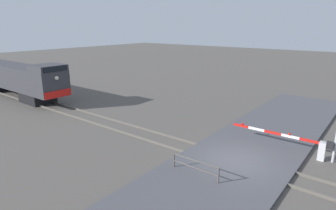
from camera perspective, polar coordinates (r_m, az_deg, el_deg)
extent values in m
plane|color=#514C47|center=(16.65, 13.37, -11.17)|extent=(160.00, 160.00, 0.00)
cube|color=#59544C|center=(16.03, 12.28, -11.90)|extent=(0.08, 80.00, 0.15)
cube|color=#59544C|center=(17.22, 14.41, -10.03)|extent=(0.08, 80.00, 0.15)
cube|color=#47474C|center=(16.62, 13.39, -10.92)|extent=(36.00, 5.97, 0.16)
cube|color=black|center=(31.08, -24.60, 1.46)|extent=(2.32, 3.20, 1.05)
cube|color=#333338|center=(34.86, -28.50, 5.23)|extent=(2.73, 16.69, 2.33)
cube|color=#333338|center=(28.38, -22.94, 6.87)|extent=(2.67, 2.56, 0.56)
cube|color=black|center=(27.25, -21.56, 6.70)|extent=(2.32, 0.06, 0.45)
cube|color=red|center=(27.64, -21.09, 2.08)|extent=(2.59, 0.08, 0.64)
sphere|color=#F2EACC|center=(27.35, -21.37, 5.04)|extent=(0.36, 0.36, 0.36)
cube|color=silver|center=(18.45, 28.40, -8.12)|extent=(0.36, 0.36, 1.10)
cube|color=black|center=(18.25, 29.66, -7.03)|extent=(0.28, 0.36, 0.40)
cube|color=red|center=(18.39, 26.38, -6.42)|extent=(0.10, 1.04, 0.14)
cube|color=white|center=(18.58, 23.25, -5.82)|extent=(0.10, 1.04, 0.14)
cube|color=red|center=(18.83, 20.20, -5.21)|extent=(0.10, 1.04, 0.14)
cube|color=white|center=(19.13, 17.25, -4.61)|extent=(0.10, 1.04, 0.14)
cube|color=red|center=(19.48, 14.40, -4.02)|extent=(0.10, 1.04, 0.14)
sphere|color=red|center=(18.54, 23.12, -5.38)|extent=(0.14, 0.14, 0.14)
sphere|color=red|center=(19.40, 14.69, -3.68)|extent=(0.14, 0.14, 0.14)
cylinder|color=#4C4742|center=(14.12, 10.05, -13.97)|extent=(0.08, 0.08, 0.95)
cylinder|color=#4C4742|center=(15.33, 1.21, -11.18)|extent=(0.08, 0.08, 0.95)
cylinder|color=#4C4742|center=(14.48, 5.47, -11.03)|extent=(0.06, 2.63, 0.06)
cylinder|color=#4C4742|center=(14.66, 5.43, -12.39)|extent=(0.06, 2.63, 0.06)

